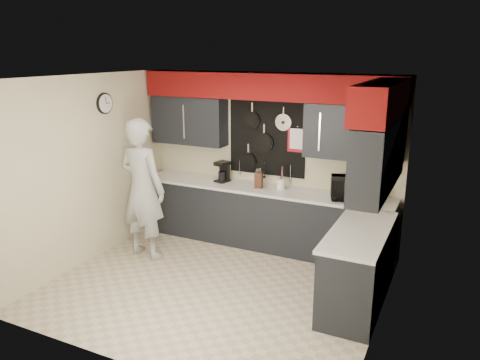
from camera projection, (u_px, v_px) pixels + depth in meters
The scene contains 10 objects.
ground at pixel (217, 285), 5.98m from camera, with size 4.00×4.00×0.00m, color #C3B497.
back_wall_assembly at pixel (268, 113), 6.83m from camera, with size 4.00×0.36×2.60m.
right_wall_assembly at pixel (381, 144), 4.92m from camera, with size 0.36×3.50×2.60m.
left_wall_assembly at pixel (90, 167), 6.47m from camera, with size 0.05×3.50×2.60m.
base_cabinets at pixel (285, 229), 6.64m from camera, with size 3.95×2.20×0.92m.
microwave at pixel (352, 188), 6.41m from camera, with size 0.56×0.38×0.31m, color black.
knife_block at pixel (259, 180), 6.95m from camera, with size 0.11×0.11×0.24m, color #361911.
utensil_crock at pixel (281, 184), 6.89m from camera, with size 0.12×0.12×0.16m, color white.
coffee_maker at pixel (223, 171), 7.29m from camera, with size 0.22×0.25×0.32m.
person at pixel (142, 189), 6.60m from camera, with size 0.74×0.49×2.02m, color #A5A6A3.
Camera 1 is at (2.61, -4.75, 2.89)m, focal length 35.00 mm.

